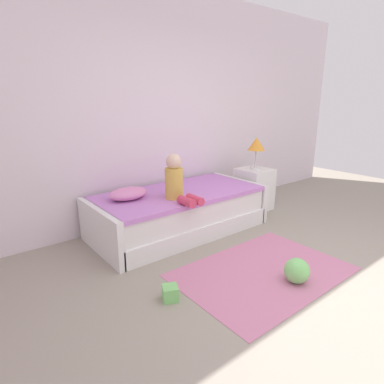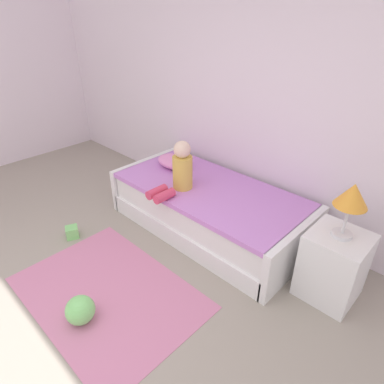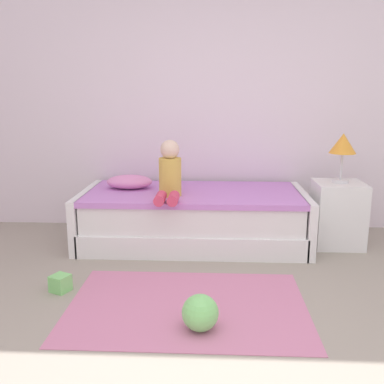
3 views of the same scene
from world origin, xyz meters
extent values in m
plane|color=#9E9384|center=(0.00, 0.00, 0.00)|extent=(9.20, 9.20, 0.00)
cube|color=white|center=(0.00, 2.60, 1.45)|extent=(7.20, 0.10, 2.90)
cube|color=white|center=(-0.23, 2.00, 0.10)|extent=(2.00, 1.00, 0.20)
cube|color=white|center=(-0.23, 2.00, 0.33)|extent=(1.94, 0.94, 0.25)
cube|color=#C67FD1|center=(-0.23, 2.00, 0.47)|extent=(1.98, 0.98, 0.05)
cube|color=white|center=(-1.25, 2.00, 0.25)|extent=(0.07, 1.00, 0.50)
cube|color=white|center=(0.79, 2.00, 0.25)|extent=(0.07, 1.00, 0.50)
cube|color=white|center=(1.12, 1.99, 0.30)|extent=(0.44, 0.44, 0.60)
cylinder|color=silver|center=(1.12, 1.99, 0.61)|extent=(0.15, 0.15, 0.03)
cylinder|color=silver|center=(1.12, 1.99, 0.75)|extent=(0.02, 0.02, 0.24)
cone|color=#F29E33|center=(1.12, 1.99, 0.96)|extent=(0.24, 0.24, 0.18)
cylinder|color=gold|center=(-0.42, 1.82, 0.67)|extent=(0.20, 0.20, 0.34)
sphere|color=beige|center=(-0.42, 1.82, 0.92)|extent=(0.17, 0.17, 0.17)
cylinder|color=#D83F60|center=(-0.48, 1.52, 0.55)|extent=(0.09, 0.22, 0.09)
cylinder|color=#D83F60|center=(-0.37, 1.52, 0.55)|extent=(0.09, 0.22, 0.09)
ellipsoid|color=#EA8CC6|center=(-0.85, 2.10, 0.56)|extent=(0.44, 0.30, 0.13)
sphere|color=#7FD872|center=(-0.11, 0.40, 0.11)|extent=(0.22, 0.22, 0.22)
cube|color=pink|center=(-0.21, 0.70, 0.00)|extent=(1.60, 1.10, 0.01)
cube|color=#7FD872|center=(-1.14, 0.88, 0.06)|extent=(0.16, 0.16, 0.12)
camera|label=1|loc=(-2.41, -1.00, 1.57)|focal=30.11mm
camera|label=2|loc=(1.70, -0.25, 2.13)|focal=30.75mm
camera|label=3|loc=(-0.04, -1.98, 1.40)|focal=40.70mm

